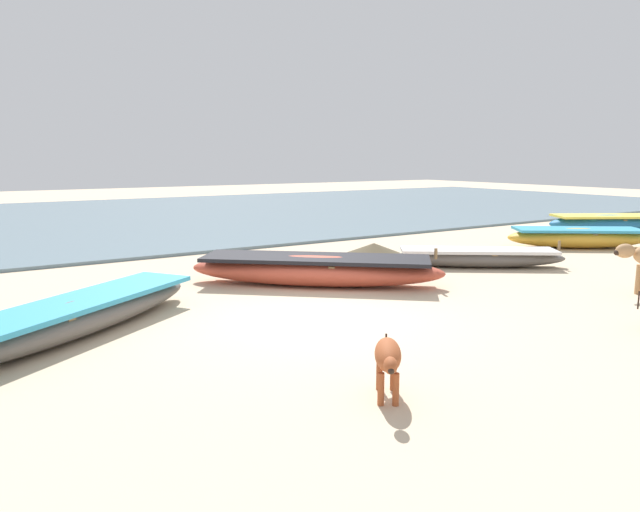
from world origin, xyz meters
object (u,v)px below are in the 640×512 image
calf_near_rust (388,358)px  fishing_boat_4 (316,269)px  fishing_boat_3 (578,237)px  fishing_boat_5 (71,317)px  fishing_boat_2 (608,223)px  fishing_boat_0 (478,257)px

calf_near_rust → fishing_boat_4: bearing=-168.2°
fishing_boat_3 → fishing_boat_5: size_ratio=0.82×
calf_near_rust → fishing_boat_3: bearing=151.1°
fishing_boat_3 → calf_near_rust: 11.69m
fishing_boat_4 → fishing_boat_5: bearing=-128.0°
fishing_boat_2 → fishing_boat_4: fishing_boat_2 is taller
fishing_boat_5 → fishing_boat_4: bearing=156.8°
fishing_boat_0 → calf_near_rust: size_ratio=4.35×
fishing_boat_3 → fishing_boat_5: 12.95m
fishing_boat_0 → fishing_boat_2: fishing_boat_2 is taller
fishing_boat_2 → fishing_boat_3: bearing=-129.3°
fishing_boat_0 → fishing_boat_5: 8.54m
fishing_boat_2 → fishing_boat_5: bearing=-141.6°
fishing_boat_2 → fishing_boat_4: bearing=-142.8°
fishing_boat_4 → calf_near_rust: (-2.21, -4.82, 0.13)m
fishing_boat_2 → fishing_boat_5: fishing_boat_2 is taller
fishing_boat_0 → fishing_boat_2: (8.08, 1.82, 0.09)m
fishing_boat_4 → fishing_boat_5: (-4.50, -0.88, -0.04)m
fishing_boat_3 → calf_near_rust: bearing=-119.6°
fishing_boat_2 → calf_near_rust: 15.61m
fishing_boat_3 → calf_near_rust: (-10.62, -4.89, 0.14)m
fishing_boat_3 → fishing_boat_4: 8.42m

